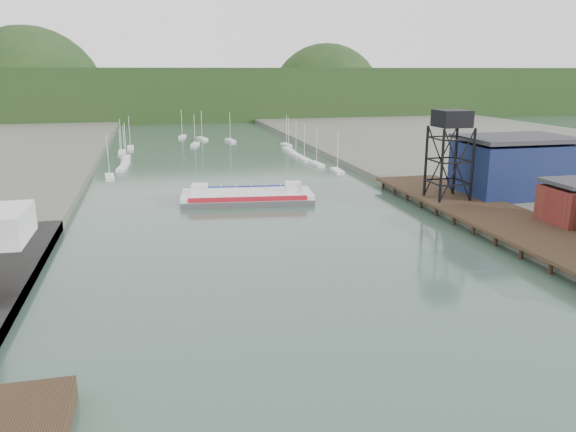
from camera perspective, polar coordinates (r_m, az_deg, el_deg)
name	(u,v)px	position (r m, az deg, el deg)	size (l,w,h in m)	color
ground	(406,419)	(45.02, 11.91, -19.55)	(600.00, 600.00, 0.00)	#294037
east_pier	(497,216)	(97.91, 20.45, 0.01)	(14.00, 70.00, 2.45)	black
lift_tower	(452,124)	(105.50, 16.29, 8.95)	(6.50, 6.50, 16.00)	black
blue_shed	(514,167)	(116.28, 21.96, 4.68)	(20.50, 14.50, 11.30)	#0C1137
marina_sailboats	(211,153)	(174.38, -7.80, 6.37)	(57.71, 92.65, 0.90)	silver
distant_hills	(174,96)	(335.23, -11.53, 11.85)	(500.00, 120.00, 80.00)	black
chain_ferry	(247,196)	(110.22, -4.17, 2.02)	(26.36, 13.07, 3.65)	#444547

